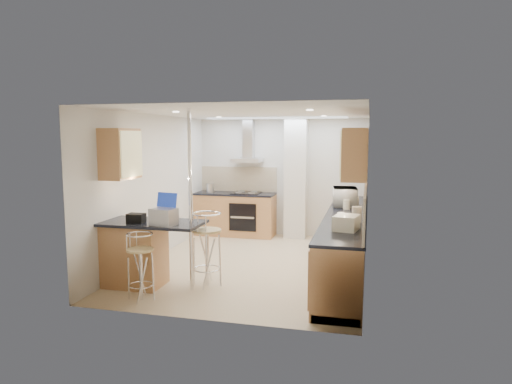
% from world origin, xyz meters
% --- Properties ---
extents(ground, '(4.80, 4.80, 0.00)m').
position_xyz_m(ground, '(0.00, 0.00, 0.00)').
color(ground, tan).
rests_on(ground, ground).
extents(room_shell, '(3.64, 4.84, 2.51)m').
position_xyz_m(room_shell, '(0.32, 0.38, 1.54)').
color(room_shell, silver).
rests_on(room_shell, ground).
extents(right_counter, '(0.63, 4.40, 0.92)m').
position_xyz_m(right_counter, '(1.50, 0.00, 0.46)').
color(right_counter, '#B07946').
rests_on(right_counter, ground).
extents(back_counter, '(1.70, 0.63, 0.92)m').
position_xyz_m(back_counter, '(-0.95, 2.10, 0.46)').
color(back_counter, '#B07946').
rests_on(back_counter, ground).
extents(peninsula, '(1.47, 0.72, 0.94)m').
position_xyz_m(peninsula, '(-1.12, -1.45, 0.48)').
color(peninsula, '#B07946').
rests_on(peninsula, ground).
extents(microwave, '(0.46, 0.63, 0.33)m').
position_xyz_m(microwave, '(1.43, 0.76, 1.08)').
color(microwave, white).
rests_on(microwave, right_counter).
extents(laptop, '(0.37, 0.31, 0.23)m').
position_xyz_m(laptop, '(-0.84, -1.63, 1.05)').
color(laptop, '#A8AAB1').
rests_on(laptop, peninsula).
extents(bag, '(0.24, 0.18, 0.13)m').
position_xyz_m(bag, '(-1.29, -1.56, 1.00)').
color(bag, black).
rests_on(bag, peninsula).
extents(bar_stool_near, '(0.43, 0.43, 0.89)m').
position_xyz_m(bar_stool_near, '(-1.03, -1.97, 0.45)').
color(bar_stool_near, tan).
rests_on(bar_stool_near, ground).
extents(bar_stool_end, '(0.55, 0.55, 1.07)m').
position_xyz_m(bar_stool_end, '(-0.39, -1.20, 0.53)').
color(bar_stool_end, tan).
rests_on(bar_stool_end, ground).
extents(jar_a, '(0.12, 0.12, 0.18)m').
position_xyz_m(jar_a, '(1.61, 0.73, 1.01)').
color(jar_a, white).
rests_on(jar_a, right_counter).
extents(jar_b, '(0.11, 0.11, 0.16)m').
position_xyz_m(jar_b, '(1.48, 0.43, 1.00)').
color(jar_b, white).
rests_on(jar_b, right_counter).
extents(jar_c, '(0.18, 0.18, 0.22)m').
position_xyz_m(jar_c, '(1.67, -0.69, 1.03)').
color(jar_c, '#BFB199').
rests_on(jar_c, right_counter).
extents(jar_d, '(0.11, 0.11, 0.13)m').
position_xyz_m(jar_d, '(1.45, -0.68, 0.98)').
color(jar_d, white).
rests_on(jar_d, right_counter).
extents(bread_bin, '(0.36, 0.42, 0.19)m').
position_xyz_m(bread_bin, '(1.56, -1.27, 1.02)').
color(bread_bin, white).
rests_on(bread_bin, right_counter).
extents(kettle, '(0.16, 0.16, 0.20)m').
position_xyz_m(kettle, '(-1.49, 2.04, 1.02)').
color(kettle, silver).
rests_on(kettle, back_counter).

